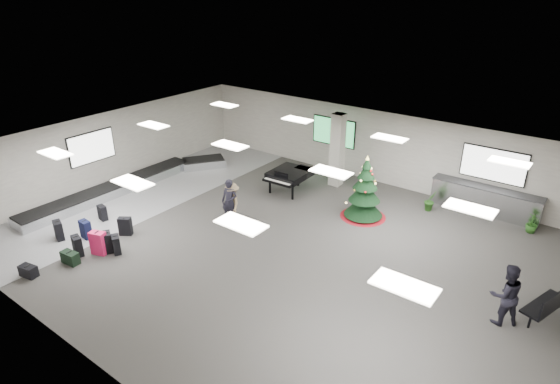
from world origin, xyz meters
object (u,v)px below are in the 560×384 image
Objects in this scene: traveler_a at (230,202)px; traveler_bench at (506,295)px; christmas_tree at (364,196)px; baggage_carousel at (132,184)px; grand_piano at (289,175)px; service_counter at (485,200)px; bench at (550,303)px; potted_plant_left at (430,201)px; potted_plant_right at (532,223)px; pink_suitcase at (99,243)px; traveler_b at (232,202)px.

traveler_bench is at bearing -14.42° from traveler_a.
traveler_bench is (5.75, -3.24, 0.03)m from christmas_tree.
baggage_carousel is 5.01× the size of grand_piano.
service_counter reaches higher than bench.
baggage_carousel is 12.47m from potted_plant_left.
christmas_tree reaches higher than potted_plant_right.
pink_suitcase is 15.03m from potted_plant_right.
christmas_tree is at bearing -154.89° from potted_plant_right.
pink_suitcase is 0.98× the size of potted_plant_left.
grand_piano is 1.16× the size of bench.
christmas_tree is 3.65m from grand_piano.
baggage_carousel is at bearing -147.83° from grand_piano.
pink_suitcase is at bearing -107.10° from grand_piano.
service_counter is 2.39× the size of traveler_a.
traveler_bench is (9.54, -0.05, 0.12)m from traveler_b.
traveler_bench reaches higher than bench.
traveler_bench is (9.51, 0.13, 0.03)m from traveler_a.
grand_piano is 10.00m from traveler_bench.
grand_piano reaches higher than baggage_carousel.
pink_suitcase is 4.69m from traveler_a.
service_counter is 6.35m from bench.
potted_plant_left is (5.47, 1.84, -0.35)m from grand_piano.
bench reaches higher than potted_plant_left.
baggage_carousel is at bearing -141.72° from traveler_b.
bench is at bearing -19.87° from christmas_tree.
christmas_tree is 1.42× the size of traveler_bench.
pink_suitcase is at bearing -130.03° from traveler_a.
service_counter is at bearing 19.58° from grand_piano.
christmas_tree is (-3.57, -3.09, 0.30)m from service_counter.
traveler_b is at bearing 4.71° from baggage_carousel.
potted_plant_right is at bearing 7.64° from potted_plant_left.
potted_plant_left is at bearing -93.38° from traveler_bench.
grand_piano is 3.40m from traveler_b.
grand_piano reaches higher than potted_plant_right.
christmas_tree is 1.28× the size of grand_piano.
traveler_b is (-0.04, 0.18, -0.09)m from traveler_a.
traveler_a is at bearing -45.15° from traveler_b.
baggage_carousel is 5.52m from traveler_b.
bench is (15.98, 1.21, 0.35)m from baggage_carousel.
bench is 5.13m from potted_plant_right.
christmas_tree is at bearing -139.13° from service_counter.
bench is at bearing -74.95° from potted_plant_right.
traveler_a is at bearing -147.19° from potted_plant_right.
traveler_bench is 2.43× the size of potted_plant_right.
christmas_tree is 6.60m from traveler_bench.
traveler_b is (-0.16, -3.40, -0.01)m from grand_piano.
bench is 1.11× the size of traveler_b.
traveler_bench reaches higher than traveler_b.
pink_suitcase is at bearing -130.97° from service_counter.
baggage_carousel is 5.53× the size of traveler_bench.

